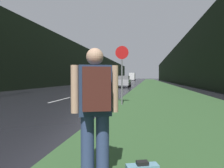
{
  "coord_description": "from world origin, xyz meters",
  "views": [
    {
      "loc": [
        5.14,
        0.86,
        1.33
      ],
      "look_at": [
        2.56,
        15.27,
        0.86
      ],
      "focal_mm": 32.0,
      "sensor_mm": 36.0,
      "label": 1
    }
  ],
  "objects_px": {
    "car_passing_near": "(101,85)",
    "car_passing_far": "(123,81)",
    "car_oncoming": "(110,81)",
    "stop_sign": "(122,70)",
    "delivery_truck": "(132,77)",
    "hitchhiker_with_backpack": "(95,107)"
  },
  "relations": [
    {
      "from": "delivery_truck",
      "to": "car_oncoming",
      "type": "bearing_deg",
      "value": -90.0
    },
    {
      "from": "car_passing_near",
      "to": "delivery_truck",
      "type": "bearing_deg",
      "value": -87.4
    },
    {
      "from": "hitchhiker_with_backpack",
      "to": "car_oncoming",
      "type": "height_order",
      "value": "hitchhiker_with_backpack"
    },
    {
      "from": "car_passing_near",
      "to": "car_oncoming",
      "type": "relative_size",
      "value": 0.99
    },
    {
      "from": "car_oncoming",
      "to": "car_passing_near",
      "type": "bearing_deg",
      "value": -80.88
    },
    {
      "from": "hitchhiker_with_backpack",
      "to": "car_passing_near",
      "type": "relative_size",
      "value": 0.38
    },
    {
      "from": "hitchhiker_with_backpack",
      "to": "car_oncoming",
      "type": "distance_m",
      "value": 34.37
    },
    {
      "from": "hitchhiker_with_backpack",
      "to": "car_oncoming",
      "type": "bearing_deg",
      "value": 81.02
    },
    {
      "from": "stop_sign",
      "to": "car_oncoming",
      "type": "bearing_deg",
      "value": 102.0
    },
    {
      "from": "hitchhiker_with_backpack",
      "to": "car_passing_far",
      "type": "xyz_separation_m",
      "value": [
        -2.77,
        25.34,
        -0.17
      ]
    },
    {
      "from": "stop_sign",
      "to": "hitchhiker_with_backpack",
      "type": "xyz_separation_m",
      "value": [
        0.59,
        -7.2,
        -0.75
      ]
    },
    {
      "from": "car_passing_near",
      "to": "car_passing_far",
      "type": "bearing_deg",
      "value": -90.0
    },
    {
      "from": "hitchhiker_with_backpack",
      "to": "car_passing_near",
      "type": "xyz_separation_m",
      "value": [
        -2.77,
        12.18,
        -0.23
      ]
    },
    {
      "from": "car_passing_far",
      "to": "car_oncoming",
      "type": "distance_m",
      "value": 9.14
    },
    {
      "from": "stop_sign",
      "to": "delivery_truck",
      "type": "height_order",
      "value": "delivery_truck"
    },
    {
      "from": "stop_sign",
      "to": "hitchhiker_with_backpack",
      "type": "relative_size",
      "value": 1.68
    },
    {
      "from": "hitchhiker_with_backpack",
      "to": "stop_sign",
      "type": "bearing_deg",
      "value": 75.26
    },
    {
      "from": "hitchhiker_with_backpack",
      "to": "car_passing_near",
      "type": "distance_m",
      "value": 12.49
    },
    {
      "from": "stop_sign",
      "to": "car_oncoming",
      "type": "distance_m",
      "value": 27.21
    },
    {
      "from": "stop_sign",
      "to": "car_oncoming",
      "type": "height_order",
      "value": "stop_sign"
    },
    {
      "from": "stop_sign",
      "to": "car_passing_near",
      "type": "height_order",
      "value": "stop_sign"
    },
    {
      "from": "car_passing_near",
      "to": "car_passing_far",
      "type": "distance_m",
      "value": 13.16
    }
  ]
}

